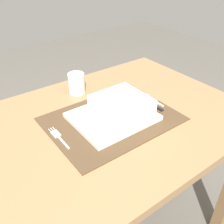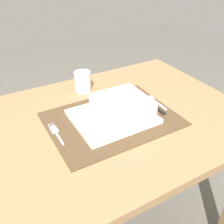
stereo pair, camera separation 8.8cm
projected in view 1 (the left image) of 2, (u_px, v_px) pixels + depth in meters
dining_table at (107, 141)px, 0.95m from camera, size 1.01×0.71×0.70m
placemat at (112, 119)px, 0.90m from camera, size 0.44×0.33×0.00m
serving_plate at (112, 117)px, 0.89m from camera, size 0.27×0.22×0.02m
porridge_bowl at (122, 107)px, 0.89m from camera, size 0.17×0.17×0.06m
fork at (58, 136)px, 0.81m from camera, size 0.02×0.13×0.00m
spoon at (148, 97)px, 1.01m from camera, size 0.02×0.11×0.01m
butter_knife at (152, 104)px, 0.97m from camera, size 0.01×0.13×0.01m
bread_knife at (148, 106)px, 0.96m from camera, size 0.01×0.13×0.01m
drinking_glass at (77, 84)px, 1.04m from camera, size 0.07×0.07×0.08m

